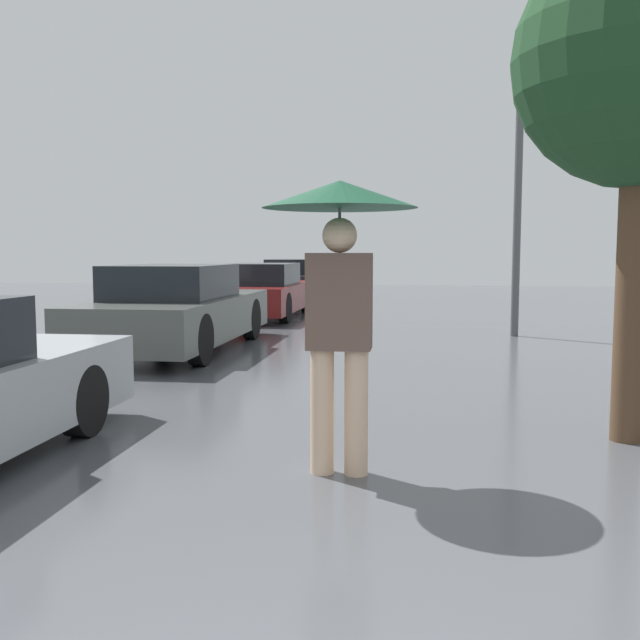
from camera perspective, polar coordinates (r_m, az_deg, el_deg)
name	(u,v)px	position (r m, az deg, el deg)	size (l,w,h in m)	color
pedestrian	(340,250)	(4.56, 1.58, 5.60)	(0.99, 0.99, 1.90)	beige
parked_car_second	(177,310)	(10.68, -11.35, 0.79)	(1.71, 4.53, 1.26)	#4C514C
parked_car_third	(263,292)	(15.85, -4.60, 2.26)	(1.68, 4.36, 1.19)	maroon
parked_car_farthest	(298,281)	(21.30, -1.74, 3.16)	(1.87, 4.48, 1.22)	black
street_lamp	(518,193)	(12.69, 15.55, 9.76)	(0.25, 0.25, 4.32)	#515456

